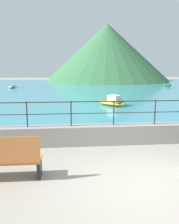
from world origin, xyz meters
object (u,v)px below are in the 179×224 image
object	(u,v)px
boat_0	(12,86)
bench_main	(6,158)
boat_1	(167,85)
boat_4	(112,102)

from	to	relation	value
boat_0	bench_main	bearing A→B (deg)	-77.32
bench_main	boat_0	distance (m)	27.13
boat_0	boat_1	xyz separation A→B (m)	(22.04, 0.64, 0.00)
bench_main	boat_1	size ratio (longest dim) A/B	0.69
boat_1	boat_4	xyz separation A→B (m)	(-11.38, -16.44, 0.07)
boat_1	boat_0	bearing A→B (deg)	-178.35
boat_0	boat_4	size ratio (longest dim) A/B	0.98
boat_1	bench_main	bearing A→B (deg)	-120.69
bench_main	boat_4	distance (m)	11.65
boat_0	boat_4	bearing A→B (deg)	-56.01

